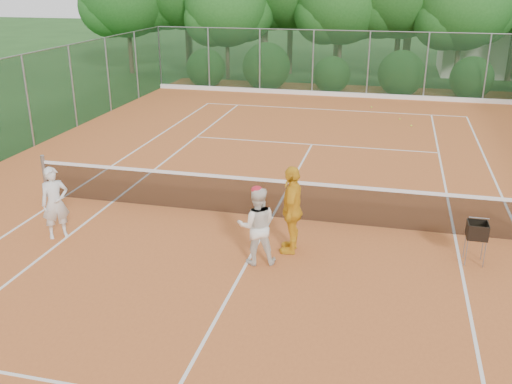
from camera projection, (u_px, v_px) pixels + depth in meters
ground at (272, 218)px, 13.42m from camera, size 120.00×120.00×0.00m
clay_court at (272, 218)px, 13.42m from camera, size 18.00×36.00×0.02m
tennis_net at (272, 197)px, 13.23m from camera, size 11.97×0.10×1.10m
player_white at (55, 203)px, 12.17m from camera, size 0.68×0.67×1.58m
player_center_grp at (257, 225)px, 11.05m from camera, size 0.90×0.78×1.61m
player_yellow at (292, 209)px, 11.49m from camera, size 0.48×1.09×1.84m
ball_hopper at (477, 231)px, 11.08m from camera, size 0.38×0.38×0.86m
stray_ball_a at (372, 107)px, 24.55m from camera, size 0.07×0.07×0.07m
stray_ball_b at (400, 119)px, 22.51m from camera, size 0.07×0.07×0.07m
stray_ball_c at (411, 126)px, 21.51m from camera, size 0.07×0.07×0.07m
court_markings at (272, 217)px, 13.41m from camera, size 11.03×23.83×0.01m
fence_back at (340, 64)px, 26.50m from camera, size 18.07×0.07×3.00m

